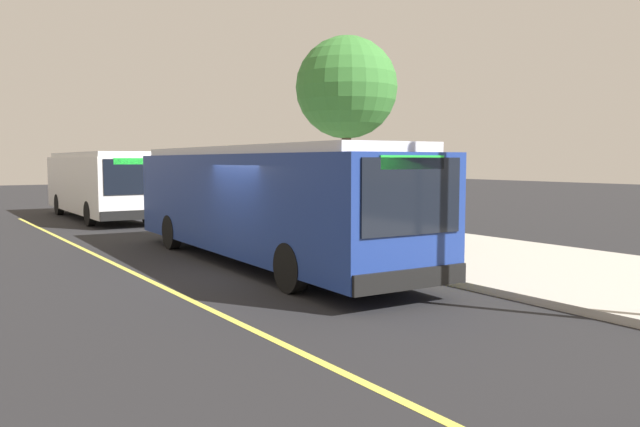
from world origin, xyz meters
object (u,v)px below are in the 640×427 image
Objects in this scene: transit_bus_second at (100,183)px; waiting_bench at (394,225)px; transit_bus_main at (261,199)px; pedestrian_commuter at (384,218)px; route_sign_post at (390,186)px.

transit_bus_second reaches higher than waiting_bench.
waiting_bench is at bearing 97.08° from transit_bus_main.
pedestrian_commuter is at bearing 60.05° from transit_bus_main.
transit_bus_main is 14.74m from transit_bus_second.
transit_bus_main and route_sign_post have the same top height.
transit_bus_second is at bearing -179.28° from transit_bus_main.
transit_bus_second is 16.58m from pedestrian_commuter.
waiting_bench is (-0.61, 4.93, -0.99)m from transit_bus_main.
transit_bus_second is at bearing -160.11° from waiting_bench.
transit_bus_main is at bearing 0.72° from transit_bus_second.
waiting_bench is 0.95× the size of pedestrian_commuter.
transit_bus_main is 5.06m from waiting_bench.
pedestrian_commuter is (1.58, 2.73, -0.50)m from transit_bus_main.
transit_bus_main is at bearing -129.51° from route_sign_post.
waiting_bench is (14.13, 5.11, -0.98)m from transit_bus_second.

